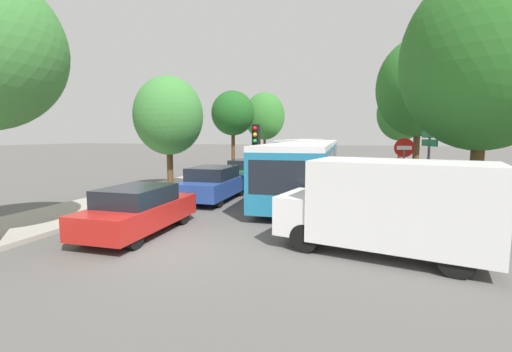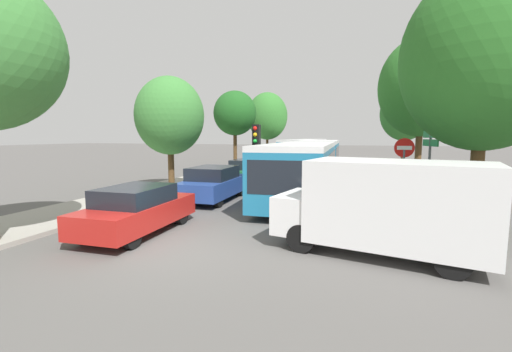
% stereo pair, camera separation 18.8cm
% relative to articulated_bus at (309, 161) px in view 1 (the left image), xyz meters
% --- Properties ---
extents(ground_plane, '(200.00, 200.00, 0.00)m').
position_rel_articulated_bus_xyz_m(ground_plane, '(-1.67, -11.66, -1.48)').
color(ground_plane, '#565451').
extents(kerb_strip_left, '(3.20, 39.78, 0.14)m').
position_rel_articulated_bus_xyz_m(kerb_strip_left, '(-7.37, 3.23, -1.41)').
color(kerb_strip_left, '#9E998E').
rests_on(kerb_strip_left, ground).
extents(articulated_bus, '(3.52, 17.42, 2.57)m').
position_rel_articulated_bus_xyz_m(articulated_bus, '(0.00, 0.00, 0.00)').
color(articulated_bus, teal).
rests_on(articulated_bus, ground).
extents(city_bus_rear, '(3.40, 11.81, 2.51)m').
position_rel_articulated_bus_xyz_m(city_bus_rear, '(-3.59, 18.13, -0.03)').
color(city_bus_rear, teal).
rests_on(city_bus_rear, ground).
extents(queued_car_red, '(1.86, 4.14, 1.42)m').
position_rel_articulated_bus_xyz_m(queued_car_red, '(-3.45, -10.64, -0.76)').
color(queued_car_red, '#B21E19').
rests_on(queued_car_red, ground).
extents(queued_car_blue, '(2.00, 4.46, 1.53)m').
position_rel_articulated_bus_xyz_m(queued_car_blue, '(-3.52, -5.14, -0.71)').
color(queued_car_blue, '#284799').
rests_on(queued_car_blue, ground).
extents(queued_car_green, '(1.98, 4.41, 1.52)m').
position_rel_articulated_bus_xyz_m(queued_car_green, '(-3.64, 0.01, -0.72)').
color(queued_car_green, '#236638').
rests_on(queued_car_green, ground).
extents(queued_car_navy, '(1.91, 4.27, 1.47)m').
position_rel_articulated_bus_xyz_m(queued_car_navy, '(-3.58, 5.05, -0.74)').
color(queued_car_navy, navy).
rests_on(queued_car_navy, ground).
extents(white_van, '(5.28, 2.86, 2.31)m').
position_rel_articulated_bus_xyz_m(white_van, '(3.52, -10.31, -0.24)').
color(white_van, white).
rests_on(white_van, ground).
extents(traffic_light, '(0.34, 0.38, 3.40)m').
position_rel_articulated_bus_xyz_m(traffic_light, '(-1.68, -4.63, 1.02)').
color(traffic_light, '#56595E').
rests_on(traffic_light, ground).
extents(no_entry_sign, '(0.70, 0.08, 2.82)m').
position_rel_articulated_bus_xyz_m(no_entry_sign, '(4.29, -5.50, 0.39)').
color(no_entry_sign, '#56595E').
rests_on(no_entry_sign, ground).
extents(direction_sign_post, '(0.39, 1.37, 3.60)m').
position_rel_articulated_bus_xyz_m(direction_sign_post, '(5.44, -3.55, 1.08)').
color(direction_sign_post, '#56595E').
rests_on(direction_sign_post, ground).
extents(tree_left_mid, '(3.53, 3.53, 5.94)m').
position_rel_articulated_bus_xyz_m(tree_left_mid, '(-6.78, -3.43, 2.43)').
color(tree_left_mid, '#51381E').
rests_on(tree_left_mid, ground).
extents(tree_left_far, '(3.23, 3.23, 6.27)m').
position_rel_articulated_bus_xyz_m(tree_left_far, '(-6.64, 5.34, 3.09)').
color(tree_left_far, '#51381E').
rests_on(tree_left_far, ground).
extents(tree_left_distant, '(4.21, 4.21, 7.39)m').
position_rel_articulated_bus_xyz_m(tree_left_distant, '(-7.22, 15.76, 3.33)').
color(tree_left_distant, '#51381E').
rests_on(tree_left_distant, ground).
extents(tree_right_near, '(4.97, 4.97, 8.12)m').
position_rel_articulated_bus_xyz_m(tree_right_near, '(6.31, -6.48, 3.64)').
color(tree_right_near, '#51381E').
rests_on(tree_right_near, ground).
extents(tree_right_mid, '(4.89, 4.89, 8.61)m').
position_rel_articulated_bus_xyz_m(tree_right_mid, '(5.86, 3.35, 4.09)').
color(tree_right_mid, '#51381E').
rests_on(tree_right_mid, ground).
extents(tree_right_far, '(4.29, 4.29, 7.40)m').
position_rel_articulated_bus_xyz_m(tree_right_far, '(5.99, 14.77, 3.31)').
color(tree_right_far, '#51381E').
rests_on(tree_right_far, ground).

